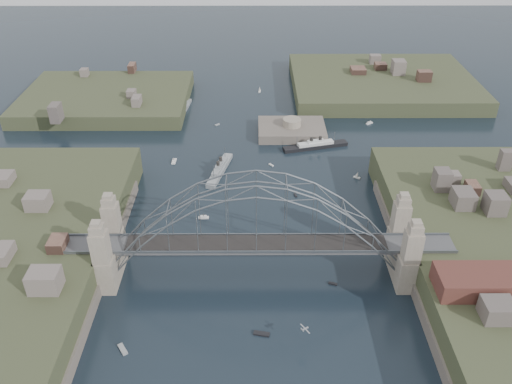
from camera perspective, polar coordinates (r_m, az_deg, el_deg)
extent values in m
plane|color=black|center=(118.99, 0.03, -8.73)|extent=(500.00, 500.00, 0.00)
cube|color=#4D4E50|center=(113.90, 0.03, -5.69)|extent=(84.00, 6.00, 0.70)
cube|color=#585F65|center=(111.21, 0.04, -6.42)|extent=(84.00, 0.25, 0.50)
cube|color=#585F65|center=(115.95, 0.03, -4.57)|extent=(84.00, 0.25, 0.50)
cube|color=black|center=(113.56, 0.03, -5.48)|extent=(55.20, 5.20, 0.35)
cube|color=gray|center=(113.80, -16.14, -6.72)|extent=(3.40, 3.40, 17.70)
cube|color=gray|center=(121.43, -15.05, -3.76)|extent=(3.40, 3.40, 17.70)
cube|color=gray|center=(114.01, 16.19, -6.65)|extent=(3.40, 3.40, 17.70)
cube|color=gray|center=(121.63, 15.06, -3.70)|extent=(3.40, 3.40, 17.70)
cube|color=gray|center=(120.49, -15.24, -7.03)|extent=(4.08, 13.80, 8.00)
cube|color=gray|center=(120.69, 15.28, -6.96)|extent=(4.08, 13.80, 8.00)
cube|color=#5F564C|center=(123.44, -16.85, -8.05)|extent=(6.00, 70.00, 4.00)
cube|color=#5F564C|center=(123.66, 16.88, -7.97)|extent=(6.00, 70.00, 4.00)
cube|color=#393F25|center=(207.72, -15.63, 9.13)|extent=(60.00, 45.00, 9.00)
cube|color=#393F25|center=(220.08, 13.29, 10.84)|extent=(70.00, 55.00, 9.50)
cube|color=#5F564C|center=(178.50, 3.82, 6.08)|extent=(22.00, 16.00, 7.00)
cylinder|color=gray|center=(176.48, 3.87, 7.45)|extent=(6.00, 6.00, 2.40)
cube|color=#592D26|center=(111.12, 23.68, -8.80)|extent=(20.00, 8.00, 4.00)
cube|color=#4D4E50|center=(106.57, 22.69, -17.67)|extent=(4.00, 22.00, 1.40)
cube|color=#979C9F|center=(155.62, -3.90, 2.26)|extent=(6.91, 19.24, 1.70)
cube|color=#979C9F|center=(154.99, -3.92, 2.67)|extent=(4.30, 10.70, 1.28)
cube|color=#979C9F|center=(154.52, -3.93, 2.98)|extent=(2.47, 4.99, 0.85)
cylinder|color=black|center=(153.04, -4.08, 2.98)|extent=(0.92, 0.92, 1.70)
cylinder|color=black|center=(155.28, -3.80, 3.45)|extent=(0.92, 0.92, 1.70)
cylinder|color=#585F65|center=(149.50, -4.56, 2.10)|extent=(0.17, 0.17, 4.26)
cylinder|color=#585F65|center=(159.08, -3.35, 4.13)|extent=(0.17, 0.17, 4.26)
cube|color=#979C9F|center=(198.59, -7.57, 8.94)|extent=(3.32, 13.83, 1.37)
cube|color=#979C9F|center=(198.19, -7.59, 9.22)|extent=(2.20, 7.64, 1.03)
cube|color=#979C9F|center=(197.89, -7.61, 9.42)|extent=(1.39, 3.52, 0.69)
cylinder|color=black|center=(196.80, -7.68, 9.47)|extent=(0.68, 0.68, 1.37)
cylinder|color=black|center=(198.53, -7.56, 9.69)|extent=(0.68, 0.68, 1.37)
cylinder|color=#585F65|center=(194.05, -7.88, 9.06)|extent=(0.14, 0.14, 3.43)
cylinder|color=#585F65|center=(201.42, -7.36, 9.99)|extent=(0.14, 0.14, 3.43)
cube|color=black|center=(169.80, 6.38, 4.83)|extent=(20.90, 8.09, 1.52)
cube|color=silver|center=(169.28, 6.40, 5.17)|extent=(11.64, 5.00, 1.14)
cube|color=silver|center=(168.89, 6.42, 5.43)|extent=(5.44, 2.85, 0.76)
cylinder|color=black|center=(168.11, 5.96, 5.58)|extent=(1.02, 1.02, 1.52)
cylinder|color=black|center=(169.10, 6.89, 5.68)|extent=(1.02, 1.02, 1.52)
cylinder|color=#585F65|center=(166.67, 4.40, 5.34)|extent=(0.15, 0.15, 3.79)
cylinder|color=#585F65|center=(170.90, 8.40, 5.79)|extent=(0.15, 0.15, 3.79)
cube|color=#A1A3A8|center=(101.34, 5.28, -14.38)|extent=(1.32, 0.96, 0.25)
cube|color=#A1A3A8|center=(101.31, 5.28, -14.36)|extent=(1.69, 2.49, 0.05)
cube|color=#A1A3A8|center=(100.94, 4.95, -14.49)|extent=(0.58, 0.81, 0.31)
cube|color=silver|center=(136.36, -5.63, -2.76)|extent=(2.66, 0.97, 0.45)
cube|color=silver|center=(136.13, -5.64, -2.62)|extent=(1.60, 0.80, 0.40)
cylinder|color=black|center=(135.88, -5.65, -2.47)|extent=(0.16, 0.16, 0.70)
cube|color=silver|center=(144.96, 4.25, -0.34)|extent=(0.87, 1.82, 0.45)
cube|color=silver|center=(106.17, 0.60, -14.95)|extent=(3.23, 1.63, 0.45)
cube|color=silver|center=(155.22, 10.74, 1.52)|extent=(2.02, 1.59, 0.45)
cylinder|color=#585F65|center=(154.69, 10.78, 1.85)|extent=(0.08, 0.08, 2.20)
cone|color=silver|center=(154.69, 10.78, 1.85)|extent=(1.58, 1.50, 1.92)
cube|color=silver|center=(162.71, -8.76, 3.25)|extent=(1.24, 3.38, 0.45)
cube|color=silver|center=(162.52, -8.77, 3.37)|extent=(1.02, 2.04, 0.40)
cylinder|color=black|center=(162.30, -8.79, 3.51)|extent=(0.16, 0.16, 0.70)
cube|color=silver|center=(158.91, 1.63, 2.89)|extent=(1.56, 1.64, 0.45)
cube|color=silver|center=(184.36, -4.17, 7.18)|extent=(1.75, 1.65, 0.45)
cube|color=silver|center=(129.00, 11.86, -5.71)|extent=(1.83, 2.59, 0.45)
cylinder|color=#585F65|center=(128.36, 11.91, -5.34)|extent=(0.08, 0.08, 2.20)
cone|color=silver|center=(128.36, 11.91, -5.34)|extent=(1.44, 1.55, 1.92)
cube|color=silver|center=(106.57, -14.09, -16.03)|extent=(2.44, 2.99, 0.45)
cube|color=silver|center=(211.98, 0.39, 10.70)|extent=(0.91, 2.18, 0.45)
cylinder|color=#585F65|center=(211.59, 0.39, 10.97)|extent=(0.08, 0.08, 2.20)
cone|color=silver|center=(211.59, 0.39, 10.97)|extent=(1.12, 1.33, 1.92)
cube|color=silver|center=(149.19, -17.52, -0.89)|extent=(2.59, 2.57, 0.45)
cube|color=silver|center=(117.45, 8.23, -9.71)|extent=(2.00, 1.24, 0.45)
cube|color=silver|center=(189.12, 12.03, 7.21)|extent=(2.65, 2.25, 0.45)
cube|color=silver|center=(188.96, 12.05, 7.32)|extent=(1.72, 1.52, 0.40)
cylinder|color=black|center=(188.78, 12.06, 7.44)|extent=(0.16, 0.16, 0.70)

